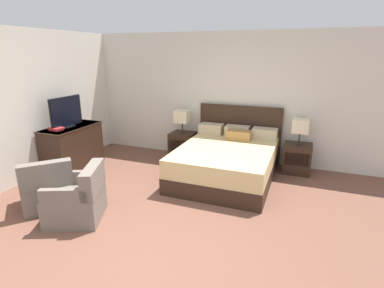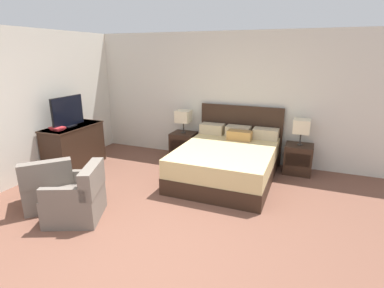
% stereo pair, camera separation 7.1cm
% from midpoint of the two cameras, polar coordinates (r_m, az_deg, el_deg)
% --- Properties ---
extents(ground_plane, '(10.61, 10.61, 0.00)m').
position_cam_midpoint_polar(ground_plane, '(3.65, -9.88, -20.12)').
color(ground_plane, brown).
extents(wall_back, '(7.03, 0.06, 2.60)m').
position_cam_midpoint_polar(wall_back, '(6.28, 6.94, 8.74)').
color(wall_back, silver).
rests_on(wall_back, ground).
extents(wall_left, '(0.06, 5.34, 2.60)m').
position_cam_midpoint_polar(wall_left, '(6.07, -27.32, 6.70)').
color(wall_left, silver).
rests_on(wall_left, ground).
extents(bed, '(1.68, 2.08, 1.17)m').
position_cam_midpoint_polar(bed, '(5.44, 7.11, -3.15)').
color(bed, '#332116').
rests_on(bed, ground).
extents(nightstand_left, '(0.50, 0.46, 0.55)m').
position_cam_midpoint_polar(nightstand_left, '(6.48, -1.30, -0.20)').
color(nightstand_left, '#332116').
rests_on(nightstand_left, ground).
extents(nightstand_right, '(0.50, 0.46, 0.55)m').
position_cam_midpoint_polar(nightstand_right, '(5.99, 19.87, -2.68)').
color(nightstand_right, '#332116').
rests_on(nightstand_right, ground).
extents(table_lamp_left, '(0.29, 0.29, 0.48)m').
position_cam_midpoint_polar(table_lamp_left, '(6.32, -1.33, 5.26)').
color(table_lamp_left, '#332D28').
rests_on(table_lamp_left, nightstand_left).
extents(table_lamp_right, '(0.29, 0.29, 0.48)m').
position_cam_midpoint_polar(table_lamp_right, '(5.83, 20.49, 3.16)').
color(table_lamp_right, '#332D28').
rests_on(table_lamp_right, nightstand_right).
extents(dresser, '(0.57, 1.19, 0.84)m').
position_cam_midpoint_polar(dresser, '(6.32, -21.24, -0.35)').
color(dresser, '#332116').
rests_on(dresser, ground).
extents(tv, '(0.18, 0.76, 0.57)m').
position_cam_midpoint_polar(tv, '(6.12, -22.28, 5.64)').
color(tv, black).
rests_on(tv, dresser).
extents(book_red_cover, '(0.23, 0.18, 0.03)m').
position_cam_midpoint_polar(book_red_cover, '(5.96, -23.93, 2.58)').
color(book_red_cover, '#B7282D').
rests_on(book_red_cover, dresser).
extents(book_blue_cover, '(0.28, 0.23, 0.03)m').
position_cam_midpoint_polar(book_blue_cover, '(5.96, -23.96, 2.84)').
color(book_blue_cover, '#B7282D').
rests_on(book_blue_cover, book_red_cover).
extents(armchair_by_window, '(0.97, 0.97, 0.76)m').
position_cam_midpoint_polar(armchair_by_window, '(4.94, -25.30, -7.43)').
color(armchair_by_window, '#70665B').
rests_on(armchair_by_window, ground).
extents(armchair_companion, '(0.90, 0.90, 0.76)m').
position_cam_midpoint_polar(armchair_companion, '(4.42, -20.54, -9.72)').
color(armchair_companion, '#70665B').
rests_on(armchair_companion, ground).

